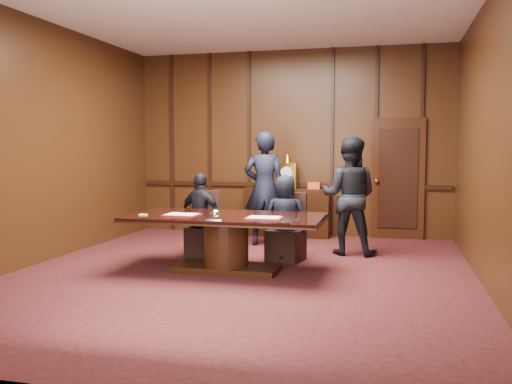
# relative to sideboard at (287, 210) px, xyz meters

# --- Properties ---
(room) EXTENTS (7.00, 7.04, 3.50)m
(room) POSITION_rel_sideboard_xyz_m (0.07, -3.12, 1.24)
(room) COLOR black
(room) RESTS_ON ground
(sideboard) EXTENTS (1.60, 0.45, 1.54)m
(sideboard) POSITION_rel_sideboard_xyz_m (0.00, 0.00, 0.00)
(sideboard) COLOR black
(sideboard) RESTS_ON ground
(conference_table) EXTENTS (2.62, 1.32, 0.76)m
(conference_table) POSITION_rel_sideboard_xyz_m (-0.24, -3.07, 0.02)
(conference_table) COLOR black
(conference_table) RESTS_ON ground
(folder_left) EXTENTS (0.47, 0.34, 0.02)m
(folder_left) POSITION_rel_sideboard_xyz_m (-0.82, -3.23, 0.28)
(folder_left) COLOR #AB100F
(folder_left) RESTS_ON conference_table
(folder_right) EXTENTS (0.47, 0.35, 0.02)m
(folder_right) POSITION_rel_sideboard_xyz_m (0.33, -3.27, 0.28)
(folder_right) COLOR #AB100F
(folder_right) RESTS_ON conference_table
(inkstand) EXTENTS (0.20, 0.14, 0.12)m
(inkstand) POSITION_rel_sideboard_xyz_m (-0.24, -3.52, 0.33)
(inkstand) COLOR white
(inkstand) RESTS_ON conference_table
(notepad) EXTENTS (0.10, 0.07, 0.01)m
(notepad) POSITION_rel_sideboard_xyz_m (-1.31, -3.36, 0.28)
(notepad) COLOR #FFD97C
(notepad) RESTS_ON conference_table
(chair_left) EXTENTS (0.55, 0.55, 0.99)m
(chair_left) POSITION_rel_sideboard_xyz_m (-0.90, -2.19, -0.19)
(chair_left) COLOR black
(chair_left) RESTS_ON ground
(chair_right) EXTENTS (0.57, 0.57, 0.99)m
(chair_right) POSITION_rel_sideboard_xyz_m (0.41, -2.19, -0.19)
(chair_right) COLOR black
(chair_right) RESTS_ON ground
(signatory_left) EXTENTS (0.81, 0.52, 1.28)m
(signatory_left) POSITION_rel_sideboard_xyz_m (-0.89, -2.27, 0.15)
(signatory_left) COLOR black
(signatory_left) RESTS_ON ground
(signatory_right) EXTENTS (0.64, 0.43, 1.27)m
(signatory_right) POSITION_rel_sideboard_xyz_m (0.41, -2.27, 0.15)
(signatory_right) COLOR black
(signatory_right) RESTS_ON ground
(witness_left) EXTENTS (0.76, 0.55, 1.94)m
(witness_left) POSITION_rel_sideboard_xyz_m (-0.19, -1.06, 0.48)
(witness_left) COLOR black
(witness_left) RESTS_ON ground
(witness_right) EXTENTS (0.93, 0.75, 1.83)m
(witness_right) POSITION_rel_sideboard_xyz_m (1.26, -1.48, 0.43)
(witness_right) COLOR black
(witness_right) RESTS_ON ground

